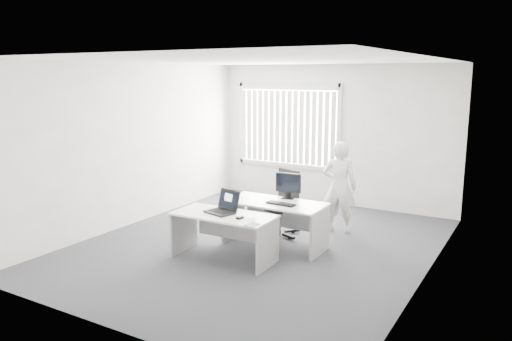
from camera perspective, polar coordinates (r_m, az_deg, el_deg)
The scene contains 18 objects.
ground at distance 7.80m, azimuth 0.19°, elevation -8.53°, with size 6.00×6.00×0.00m, color #414147.
wall_back at distance 10.14m, azimuth 8.79°, elevation 4.00°, with size 5.00×0.02×2.80m, color silver.
wall_front at distance 5.14m, azimuth -16.91°, elevation -3.05°, with size 5.00×0.02×2.80m, color silver.
wall_left at distance 8.96m, azimuth -13.77°, elevation 2.92°, with size 0.02×6.00×2.80m, color silver.
wall_right at distance 6.58m, azimuth 19.36°, elevation -0.20°, with size 0.02×6.00×2.80m, color silver.
ceiling at distance 7.36m, azimuth 0.21°, elevation 12.48°, with size 5.00×6.00×0.02m, color silver.
window at distance 10.49m, azimuth 3.63°, elevation 5.16°, with size 2.32×0.06×1.76m, color beige.
blinds at distance 10.44m, azimuth 3.48°, elevation 4.97°, with size 2.20×0.10×1.50m, color silver, non-canonical shape.
desk_near at distance 7.13m, azimuth -3.70°, elevation -6.42°, with size 1.47×0.71×0.66m.
desk_far at distance 7.62m, azimuth 2.14°, elevation -5.02°, with size 1.54×0.73×0.70m.
office_chair at distance 8.23m, azimuth 2.89°, elevation -5.06°, with size 0.79×0.79×1.07m.
person at distance 8.37m, azimuth 9.53°, elevation -1.86°, with size 0.56×0.37×1.54m, color silver.
laptop at distance 7.08m, azimuth -4.19°, elevation -3.67°, with size 0.40×0.36×0.31m, color black, non-canonical shape.
paper_sheet at distance 6.78m, azimuth -1.30°, elevation -5.66°, with size 0.30×0.21×0.00m, color white.
mouse at distance 6.83m, azimuth -1.87°, elevation -5.35°, with size 0.06×0.11×0.04m, color #AFAFB1, non-canonical shape.
booklet at distance 6.56m, azimuth -0.46°, elevation -6.21°, with size 0.14×0.19×0.01m, color white.
keyboard at distance 7.42m, azimuth 2.86°, elevation -3.82°, with size 0.45×0.15×0.02m, color black.
monitor at distance 7.73m, azimuth 3.70°, elevation -1.77°, with size 0.40×0.12×0.40m, color black, non-canonical shape.
Camera 1 is at (3.70, -6.36, 2.60)m, focal length 35.00 mm.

